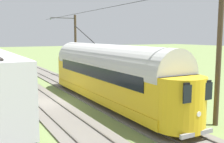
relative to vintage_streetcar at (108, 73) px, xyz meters
name	(u,v)px	position (x,y,z in m)	size (l,w,h in m)	color
ground_plane	(45,104)	(4.00, -2.24, -2.26)	(220.00, 220.00, 0.00)	olive
track_streetcar_siding	(94,96)	(0.00, -2.55, -2.21)	(2.80, 80.00, 0.18)	#666059
track_adjacent_siding	(44,102)	(4.00, -2.55, -2.21)	(2.80, 80.00, 0.18)	#666059
vintage_streetcar	(108,73)	(0.00, 0.00, 0.00)	(2.65, 17.25, 5.66)	gold
catenary_pole_foreground	(75,44)	(-2.89, -14.16, 1.62)	(3.21, 0.28, 7.39)	#423323
catenary_pole_mid_near	(218,55)	(-2.89, 7.02, 1.62)	(3.21, 0.28, 7.39)	#423323
switch_stand	(61,70)	(-1.56, -15.69, -1.56)	(0.50, 0.30, 1.24)	black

